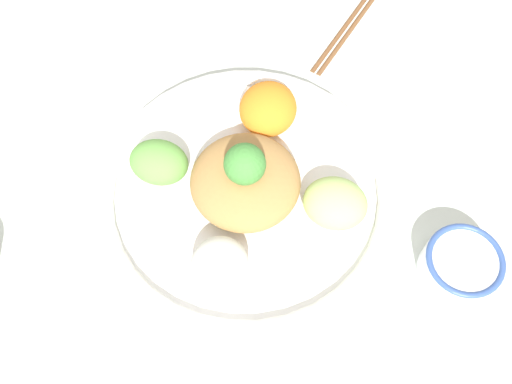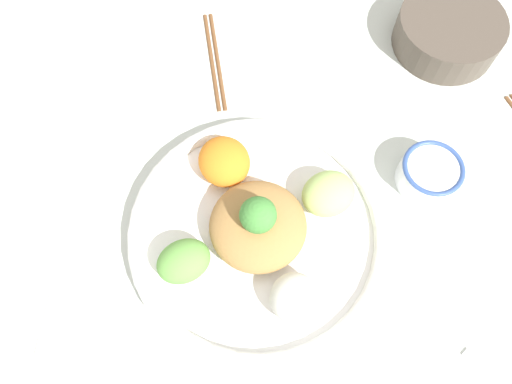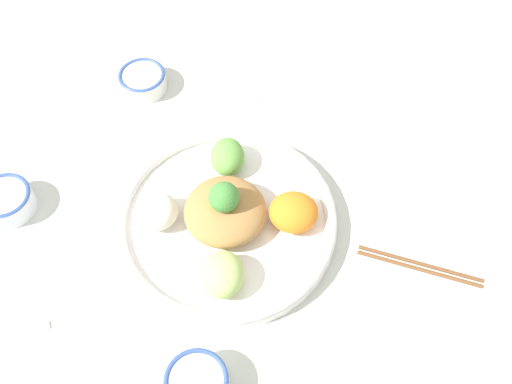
# 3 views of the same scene
# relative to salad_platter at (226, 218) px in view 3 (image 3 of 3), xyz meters

# --- Properties ---
(ground_plane) EXTENTS (2.40, 2.40, 0.00)m
(ground_plane) POSITION_rel_salad_platter_xyz_m (0.03, 0.02, -0.03)
(ground_plane) COLOR silver
(salad_platter) EXTENTS (0.36, 0.36, 0.11)m
(salad_platter) POSITION_rel_salad_platter_xyz_m (0.00, 0.00, 0.00)
(salad_platter) COLOR white
(salad_platter) RESTS_ON ground_plane
(sauce_bowl_red) EXTENTS (0.09, 0.09, 0.04)m
(sauce_bowl_red) POSITION_rel_salad_platter_xyz_m (0.32, 0.19, -0.00)
(sauce_bowl_red) COLOR white
(sauce_bowl_red) RESTS_ON ground_plane
(rice_bowl_blue) EXTENTS (0.09, 0.09, 0.04)m
(rice_bowl_blue) POSITION_rel_salad_platter_xyz_m (0.32, -0.15, -0.01)
(rice_bowl_blue) COLOR white
(rice_bowl_blue) RESTS_ON ground_plane
(sauce_bowl_dark) EXTENTS (0.09, 0.09, 0.05)m
(sauce_bowl_dark) POSITION_rel_salad_platter_xyz_m (-0.13, 0.23, -0.00)
(sauce_bowl_dark) COLOR white
(sauce_bowl_dark) RESTS_ON ground_plane
(chopsticks_pair_near) EXTENTS (0.20, 0.08, 0.01)m
(chopsticks_pair_near) POSITION_rel_salad_platter_xyz_m (-0.29, -0.12, -0.02)
(chopsticks_pair_near) COLOR brown
(chopsticks_pair_near) RESTS_ON ground_plane
(serving_spoon_main) EXTENTS (0.14, 0.05, 0.01)m
(serving_spoon_main) POSITION_rel_salad_platter_xyz_m (0.12, -0.26, -0.02)
(serving_spoon_main) COLOR silver
(serving_spoon_main) RESTS_ON ground_plane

